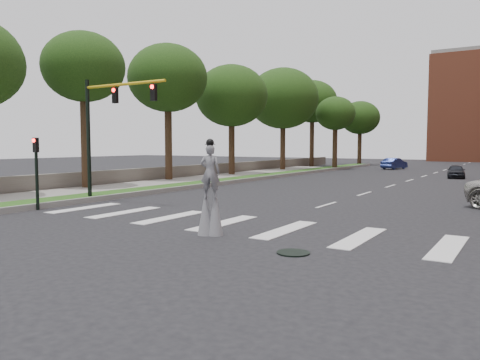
% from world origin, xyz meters
% --- Properties ---
extents(ground_plane, '(160.00, 160.00, 0.00)m').
position_xyz_m(ground_plane, '(0.00, 0.00, 0.00)').
color(ground_plane, black).
rests_on(ground_plane, ground).
extents(grass_median, '(2.00, 60.00, 0.25)m').
position_xyz_m(grass_median, '(-11.50, 20.00, 0.12)').
color(grass_median, '#204A15').
rests_on(grass_median, ground).
extents(median_curb, '(0.20, 60.00, 0.28)m').
position_xyz_m(median_curb, '(-10.45, 20.00, 0.14)').
color(median_curb, gray).
rests_on(median_curb, ground).
extents(sidewalk_left, '(4.00, 60.00, 0.18)m').
position_xyz_m(sidewalk_left, '(-14.50, 10.00, 0.09)').
color(sidewalk_left, gray).
rests_on(sidewalk_left, ground).
extents(stone_wall, '(0.50, 56.00, 1.10)m').
position_xyz_m(stone_wall, '(-17.00, 22.00, 0.55)').
color(stone_wall, '#5F5951').
rests_on(stone_wall, ground).
extents(manhole, '(0.90, 0.90, 0.04)m').
position_xyz_m(manhole, '(3.00, -2.00, 0.02)').
color(manhole, black).
rests_on(manhole, ground).
extents(traffic_signal, '(5.30, 0.23, 6.20)m').
position_xyz_m(traffic_signal, '(-9.78, 3.00, 4.15)').
color(traffic_signal, black).
rests_on(traffic_signal, ground).
extents(secondary_signal, '(0.25, 0.21, 3.23)m').
position_xyz_m(secondary_signal, '(-10.30, -0.50, 1.95)').
color(secondary_signal, black).
rests_on(secondary_signal, ground).
extents(stilt_performer, '(0.82, 0.64, 3.11)m').
position_xyz_m(stilt_performer, '(-0.38, -1.11, 1.24)').
color(stilt_performer, '#322014').
rests_on(stilt_performer, ground).
extents(car_near, '(1.89, 3.61, 1.17)m').
position_xyz_m(car_near, '(2.79, 31.02, 0.59)').
color(car_near, black).
rests_on(car_near, ground).
extents(car_mid, '(2.30, 4.21, 1.31)m').
position_xyz_m(car_mid, '(-5.34, 42.73, 0.66)').
color(car_mid, navy).
rests_on(car_mid, ground).
extents(tree_1, '(5.17, 5.17, 9.99)m').
position_xyz_m(tree_1, '(-15.83, 6.80, 7.71)').
color(tree_1, '#322014').
rests_on(tree_1, ground).
extents(tree_2, '(6.15, 6.15, 10.65)m').
position_xyz_m(tree_2, '(-15.79, 14.78, 7.99)').
color(tree_2, '#322014').
rests_on(tree_2, ground).
extents(tree_3, '(6.59, 6.59, 10.13)m').
position_xyz_m(tree_3, '(-15.08, 22.73, 7.29)').
color(tree_3, '#322014').
rests_on(tree_3, ground).
extents(tree_4, '(7.72, 7.72, 11.16)m').
position_xyz_m(tree_4, '(-14.83, 32.58, 7.85)').
color(tree_4, '#322014').
rests_on(tree_4, ground).
extents(tree_5, '(6.38, 6.38, 11.10)m').
position_xyz_m(tree_5, '(-15.92, 43.05, 8.35)').
color(tree_5, '#322014').
rests_on(tree_5, ground).
extents(tree_6, '(4.54, 4.54, 8.40)m').
position_xyz_m(tree_6, '(-11.08, 38.50, 6.39)').
color(tree_6, '#322014').
rests_on(tree_6, ground).
extents(tree_7, '(5.41, 5.41, 8.90)m').
position_xyz_m(tree_7, '(-12.19, 51.07, 6.55)').
color(tree_7, '#322014').
rests_on(tree_7, ground).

